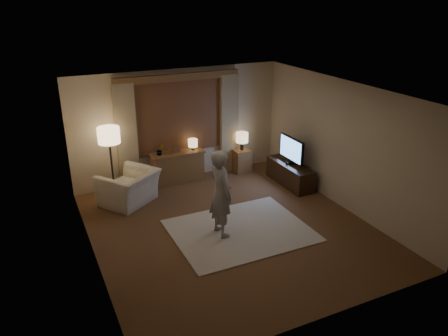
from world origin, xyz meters
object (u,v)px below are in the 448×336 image
sideboard (178,168)px  side_table (242,160)px  armchair (129,188)px  person (221,193)px  tv_stand (290,174)px

sideboard → side_table: bearing=-1.7°
armchair → side_table: size_ratio=1.94×
sideboard → person: 2.66m
sideboard → side_table: sideboard is taller
sideboard → armchair: armchair is taller
side_table → armchair: bearing=-169.1°
armchair → tv_stand: armchair is taller
side_table → sideboard: bearing=178.3°
armchair → person: (1.20, -1.99, 0.48)m
sideboard → side_table: (1.67, -0.05, -0.07)m
armchair → side_table: bearing=155.3°
side_table → person: 3.16m
side_table → tv_stand: side_table is taller
side_table → tv_stand: (0.64, -1.19, -0.03)m
sideboard → person: person is taller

